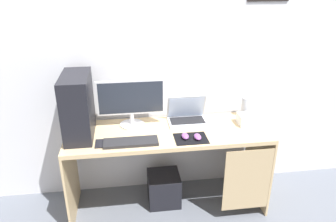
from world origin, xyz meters
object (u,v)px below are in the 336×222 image
Objects in this scene: projector at (250,119)px; mouse_left at (185,136)px; keyboard at (131,142)px; cell_phone at (100,144)px; monitor at (131,102)px; speaker at (246,107)px; mouse_right at (198,137)px; pc_tower at (78,106)px; subwoofer at (164,188)px; laptop at (187,116)px.

projector is 0.63m from mouse_left.
keyboard is 0.24m from cell_phone.
monitor is at bearing 48.49° from cell_phone.
speaker is 1.12m from keyboard.
projector is at bearing 22.22° from mouse_right.
projector is at bearing -97.13° from speaker.
keyboard is at bearing -160.98° from speaker.
monitor is 2.81× the size of projector.
cell_phone is (0.16, -0.18, -0.25)m from pc_tower.
pc_tower is at bearing 167.23° from mouse_right.
cell_phone is at bearing 179.84° from mouse_left.
mouse_right is 0.34× the size of subwoofer.
mouse_right is at bearing -12.77° from pc_tower.
laptop is 0.54m from projector.
monitor reaches higher than mouse_right.
speaker is 1.34m from cell_phone.
subwoofer is (0.52, 0.19, -0.61)m from cell_phone.
pc_tower is 0.88m from mouse_left.
monitor reaches higher than keyboard.
projector is 1.54× the size of cell_phone.
mouse_right is (-0.53, -0.37, -0.07)m from speaker.
keyboard is 1.47× the size of subwoofer.
mouse_right is (0.92, -0.21, -0.23)m from pc_tower.
projector is (-0.02, -0.16, -0.05)m from speaker.
laptop is (0.90, 0.13, -0.20)m from pc_tower.
monitor is 0.51m from laptop.
speaker is 0.93× the size of projector.
monitor is at bearing 147.57° from mouse_right.
monitor is 3.04× the size of speaker.
laptop is at bearing 33.25° from keyboard.
mouse_left reaches higher than keyboard.
cell_phone is at bearing -160.05° from subwoofer.
monitor is (0.42, 0.11, -0.03)m from pc_tower.
projector is (1.43, -0.00, -0.21)m from pc_tower.
monitor is 0.54m from mouse_left.
mouse_right reaches higher than subwoofer.
subwoofer is (0.28, 0.21, -0.62)m from keyboard.
cell_phone is (-0.24, 0.02, -0.01)m from keyboard.
pc_tower is at bearing -173.73° from speaker.
projector is 2.08× the size of mouse_left.
mouse_right is (-0.51, -0.21, -0.02)m from projector.
projector is 0.48× the size of keyboard.
keyboard is 4.38× the size of mouse_right.
keyboard is at bearing 179.45° from mouse_right.
mouse_right is 0.71m from subwoofer.
laptop is 3.53× the size of mouse_left.
pc_tower reaches higher than mouse_left.
subwoofer is (0.26, -0.10, -0.83)m from monitor.
monitor is 5.86× the size of mouse_right.
cell_phone is (-0.26, -0.29, -0.21)m from monitor.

